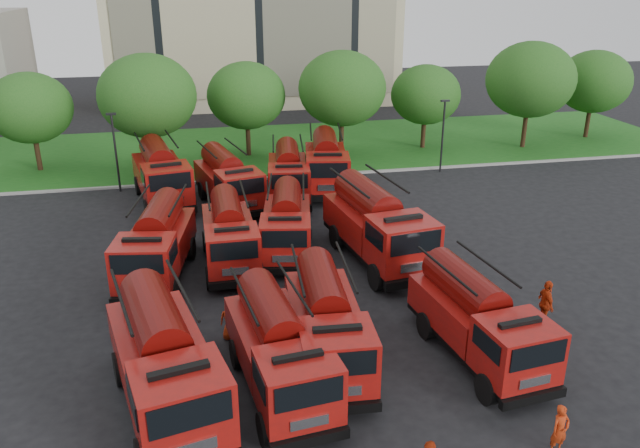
# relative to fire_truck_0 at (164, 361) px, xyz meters

# --- Properties ---
(ground) EXTENTS (140.00, 140.00, 0.00)m
(ground) POSITION_rel_fire_truck_0_xyz_m (6.49, 5.77, -1.74)
(ground) COLOR black
(ground) RESTS_ON ground
(lawn) EXTENTS (70.00, 16.00, 0.12)m
(lawn) POSITION_rel_fire_truck_0_xyz_m (6.49, 31.77, -1.68)
(lawn) COLOR #165316
(lawn) RESTS_ON ground
(curb) EXTENTS (70.00, 0.30, 0.14)m
(curb) POSITION_rel_fire_truck_0_xyz_m (6.49, 23.67, -1.67)
(curb) COLOR gray
(curb) RESTS_ON ground
(tree_1) EXTENTS (5.71, 5.71, 6.98)m
(tree_1) POSITION_rel_fire_truck_0_xyz_m (-9.51, 28.77, 2.81)
(tree_1) COLOR #382314
(tree_1) RESTS_ON ground
(tree_2) EXTENTS (6.72, 6.72, 8.22)m
(tree_2) POSITION_rel_fire_truck_0_xyz_m (-1.51, 27.27, 3.62)
(tree_2) COLOR #382314
(tree_2) RESTS_ON ground
(tree_3) EXTENTS (5.88, 5.88, 7.19)m
(tree_3) POSITION_rel_fire_truck_0_xyz_m (5.49, 29.77, 2.95)
(tree_3) COLOR #382314
(tree_3) RESTS_ON ground
(tree_4) EXTENTS (6.55, 6.55, 8.01)m
(tree_4) POSITION_rel_fire_truck_0_xyz_m (12.49, 28.27, 3.48)
(tree_4) COLOR #382314
(tree_4) RESTS_ON ground
(tree_5) EXTENTS (5.46, 5.46, 6.68)m
(tree_5) POSITION_rel_fire_truck_0_xyz_m (19.49, 29.27, 2.61)
(tree_5) COLOR #382314
(tree_5) RESTS_ON ground
(tree_6) EXTENTS (6.89, 6.89, 8.42)m
(tree_6) POSITION_rel_fire_truck_0_xyz_m (27.49, 27.77, 3.75)
(tree_6) COLOR #382314
(tree_6) RESTS_ON ground
(tree_7) EXTENTS (6.05, 6.05, 7.39)m
(tree_7) POSITION_rel_fire_truck_0_xyz_m (34.49, 29.77, 3.08)
(tree_7) COLOR #382314
(tree_7) RESTS_ON ground
(lamp_post_0) EXTENTS (0.60, 0.25, 5.11)m
(lamp_post_0) POSITION_rel_fire_truck_0_xyz_m (-3.51, 22.97, 1.16)
(lamp_post_0) COLOR black
(lamp_post_0) RESTS_ON ground
(lamp_post_1) EXTENTS (0.60, 0.25, 5.11)m
(lamp_post_1) POSITION_rel_fire_truck_0_xyz_m (18.49, 22.97, 1.16)
(lamp_post_1) COLOR black
(lamp_post_1) RESTS_ON ground
(fire_truck_0) EXTENTS (4.20, 7.96, 3.45)m
(fire_truck_0) POSITION_rel_fire_truck_0_xyz_m (0.00, 0.00, 0.00)
(fire_truck_0) COLOR black
(fire_truck_0) RESTS_ON ground
(fire_truck_1) EXTENTS (3.19, 7.09, 3.12)m
(fire_truck_1) POSITION_rel_fire_truck_0_xyz_m (3.64, 0.23, -0.17)
(fire_truck_1) COLOR black
(fire_truck_1) RESTS_ON ground
(fire_truck_2) EXTENTS (2.92, 7.12, 3.18)m
(fire_truck_2) POSITION_rel_fire_truck_0_xyz_m (5.52, 1.48, -0.14)
(fire_truck_2) COLOR black
(fire_truck_2) RESTS_ON ground
(fire_truck_3) EXTENTS (3.17, 7.05, 3.10)m
(fire_truck_3) POSITION_rel_fire_truck_0_xyz_m (10.91, 0.69, -0.18)
(fire_truck_3) COLOR black
(fire_truck_3) RESTS_ON ground
(fire_truck_4) EXTENTS (3.66, 7.52, 3.28)m
(fire_truck_4) POSITION_rel_fire_truck_0_xyz_m (-0.59, 9.82, -0.09)
(fire_truck_4) COLOR black
(fire_truck_4) RESTS_ON ground
(fire_truck_5) EXTENTS (2.55, 6.86, 3.12)m
(fire_truck_5) POSITION_rel_fire_truck_0_xyz_m (2.74, 10.50, -0.17)
(fire_truck_5) COLOR black
(fire_truck_5) RESTS_ON ground
(fire_truck_6) EXTENTS (3.49, 7.11, 3.10)m
(fire_truck_6) POSITION_rel_fire_truck_0_xyz_m (5.62, 11.29, -0.18)
(fire_truck_6) COLOR black
(fire_truck_6) RESTS_ON ground
(fire_truck_7) EXTENTS (3.86, 8.31, 3.64)m
(fire_truck_7) POSITION_rel_fire_truck_0_xyz_m (9.74, 9.50, 0.10)
(fire_truck_7) COLOR black
(fire_truck_7) RESTS_ON ground
(fire_truck_8) EXTENTS (3.98, 8.09, 3.52)m
(fire_truck_8) POSITION_rel_fire_truck_0_xyz_m (-0.70, 20.38, 0.04)
(fire_truck_8) COLOR black
(fire_truck_8) RESTS_ON ground
(fire_truck_9) EXTENTS (4.00, 7.53, 3.26)m
(fire_truck_9) POSITION_rel_fire_truck_0_xyz_m (3.23, 18.86, -0.10)
(fire_truck_9) COLOR black
(fire_truck_9) RESTS_ON ground
(fire_truck_10) EXTENTS (3.32, 7.29, 3.20)m
(fire_truck_10) POSITION_rel_fire_truck_0_xyz_m (6.98, 19.43, -0.12)
(fire_truck_10) COLOR black
(fire_truck_10) RESTS_ON ground
(fire_truck_11) EXTENTS (3.90, 7.97, 3.48)m
(fire_truck_11) POSITION_rel_fire_truck_0_xyz_m (9.67, 20.78, 0.01)
(fire_truck_11) COLOR black
(fire_truck_11) RESTS_ON ground
(firefighter_2) EXTENTS (0.79, 1.23, 1.98)m
(firefighter_2) POSITION_rel_fire_truck_0_xyz_m (14.50, 2.13, -1.74)
(firefighter_2) COLOR #AB2A0D
(firefighter_2) RESTS_ON ground
(firefighter_3) EXTENTS (1.13, 0.80, 1.58)m
(firefighter_3) POSITION_rel_fire_truck_0_xyz_m (10.93, -0.14, -1.74)
(firefighter_3) COLOR black
(firefighter_3) RESTS_ON ground
(firefighter_4) EXTENTS (0.93, 0.74, 1.66)m
(firefighter_4) POSITION_rel_fire_truck_0_xyz_m (2.27, 3.68, -1.74)
(firefighter_4) COLOR #AB2A0D
(firefighter_4) RESTS_ON ground
(firefighter_5) EXTENTS (1.53, 0.81, 1.58)m
(firefighter_5) POSITION_rel_fire_truck_0_xyz_m (11.41, 9.44, -1.74)
(firefighter_5) COLOR #AB2A0D
(firefighter_5) RESTS_ON ground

